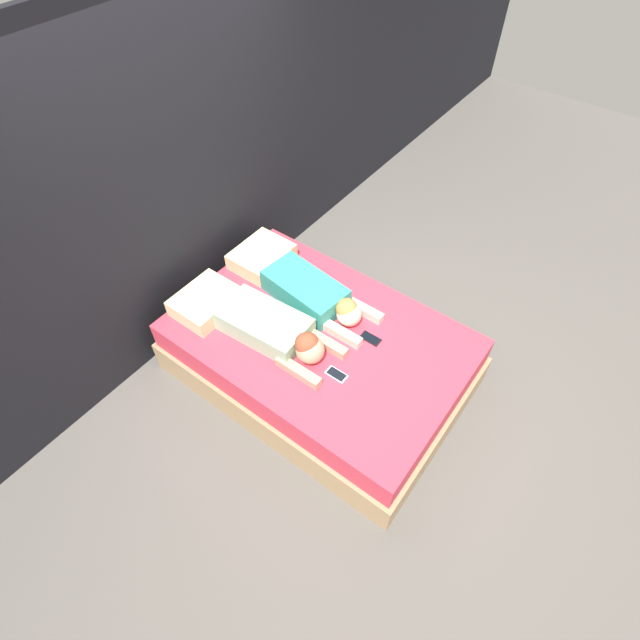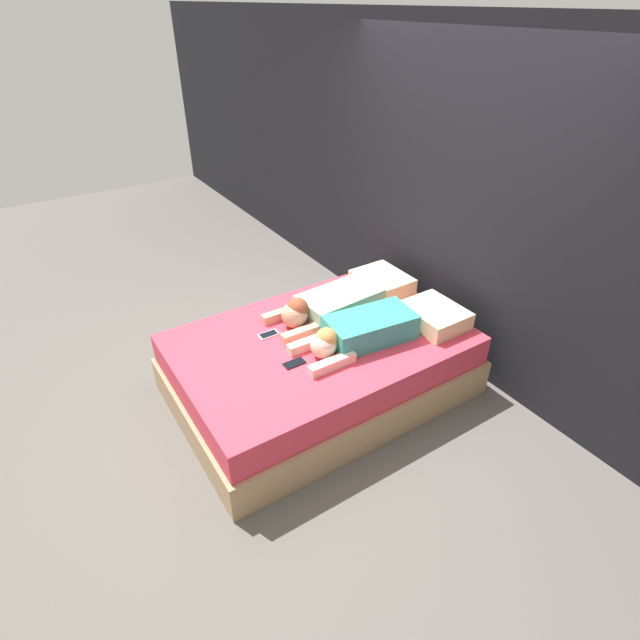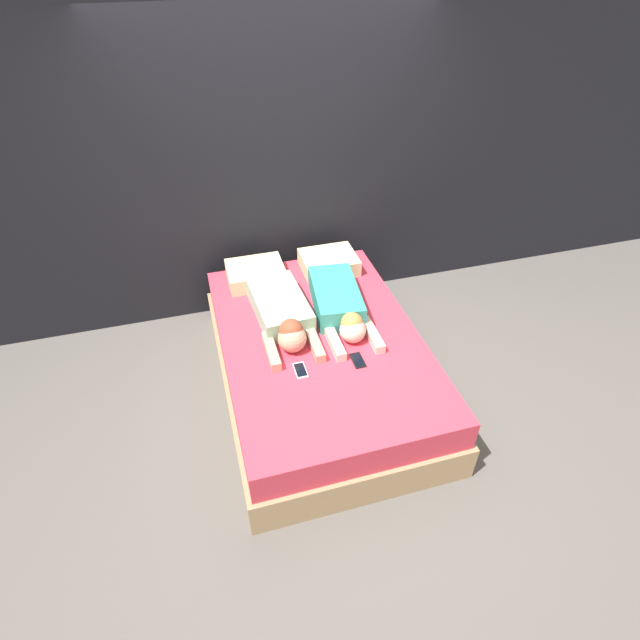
% 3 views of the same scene
% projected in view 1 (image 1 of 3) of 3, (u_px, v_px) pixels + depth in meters
% --- Properties ---
extents(ground_plane, '(12.00, 12.00, 0.00)m').
position_uv_depth(ground_plane, '(320.00, 373.00, 4.07)').
color(ground_plane, '#5B5651').
extents(wall_back, '(12.00, 0.06, 2.60)m').
position_uv_depth(wall_back, '(181.00, 183.00, 3.57)').
color(wall_back, black).
rests_on(wall_back, ground_plane).
extents(bed, '(1.48, 2.19, 0.52)m').
position_uv_depth(bed, '(320.00, 354.00, 3.88)').
color(bed, tan).
rests_on(bed, ground_plane).
extents(pillow_head_left, '(0.47, 0.38, 0.14)m').
position_uv_depth(pillow_head_left, '(206.00, 302.00, 3.79)').
color(pillow_head_left, beige).
rests_on(pillow_head_left, bed).
extents(pillow_head_right, '(0.47, 0.38, 0.14)m').
position_uv_depth(pillow_head_right, '(262.00, 257.00, 4.13)').
color(pillow_head_right, beige).
rests_on(pillow_head_right, bed).
extents(person_left, '(0.41, 0.96, 0.24)m').
position_uv_depth(person_left, '(278.00, 331.00, 3.58)').
color(person_left, '#8CBF99').
rests_on(person_left, bed).
extents(person_right, '(0.41, 0.95, 0.22)m').
position_uv_depth(person_right, '(316.00, 296.00, 3.80)').
color(person_right, teal).
rests_on(person_right, bed).
extents(cell_phone_left, '(0.08, 0.15, 0.01)m').
position_uv_depth(cell_phone_left, '(336.00, 374.00, 3.44)').
color(cell_phone_left, silver).
rests_on(cell_phone_left, bed).
extents(cell_phone_right, '(0.08, 0.15, 0.01)m').
position_uv_depth(cell_phone_right, '(371.00, 338.00, 3.64)').
color(cell_phone_right, black).
rests_on(cell_phone_right, bed).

